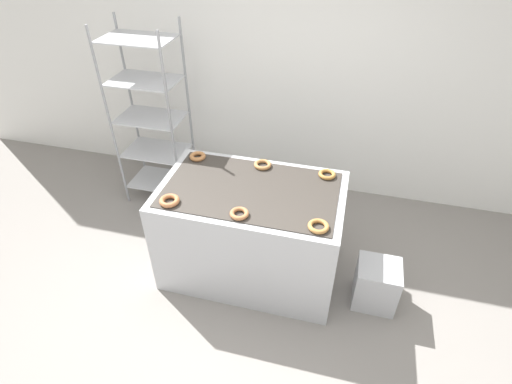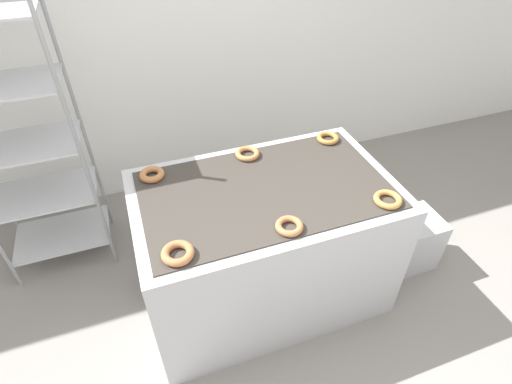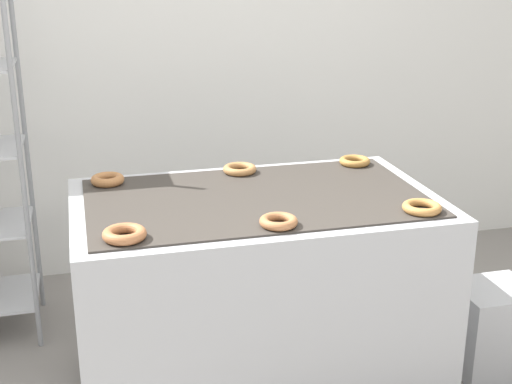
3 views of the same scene
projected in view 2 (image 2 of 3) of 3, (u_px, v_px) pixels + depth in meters
wall_back at (196, 16)px, 2.87m from camera, size 8.00×0.05×2.80m
fryer_machine at (264, 245)px, 2.45m from camera, size 1.45×0.90×0.89m
baking_rack_cart at (24, 146)px, 2.40m from camera, size 0.66×0.45×1.85m
glaze_bin at (410, 240)px, 2.81m from camera, size 0.34×0.31×0.40m
donut_near_left at (178, 253)px, 1.79m from camera, size 0.15×0.15×0.04m
donut_near_center at (290, 226)px, 1.93m from camera, size 0.14×0.14×0.03m
donut_near_right at (388, 199)px, 2.08m from camera, size 0.15×0.15×0.03m
donut_far_left at (152, 174)px, 2.24m from camera, size 0.14×0.14×0.04m
donut_far_center at (247, 154)px, 2.40m from camera, size 0.15×0.15×0.03m
donut_far_right at (328, 138)px, 2.54m from camera, size 0.14×0.14×0.03m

